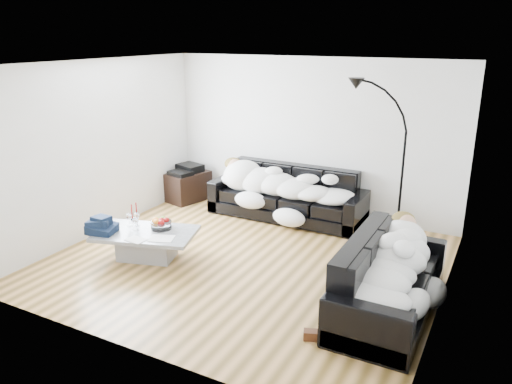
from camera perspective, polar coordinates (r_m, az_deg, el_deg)
The scene contains 24 objects.
ground at distance 6.83m, azimuth -1.18°, elevation -7.89°, with size 5.00×5.00×0.00m, color brown.
wall_back at distance 8.36m, azimuth 6.28°, elevation 6.24°, with size 5.00×0.02×2.60m, color silver.
wall_left at distance 7.87m, azimuth -17.46°, elevation 4.78°, with size 0.02×4.50×2.60m, color silver.
wall_right at distance 5.65m, azimuth 21.50°, elevation -0.58°, with size 0.02×4.50×2.60m, color silver.
ceiling at distance 6.17m, azimuth -1.34°, elevation 14.43°, with size 5.00×5.00×0.00m, color white.
sofa_back at distance 8.25m, azimuth 3.54°, elevation -0.17°, with size 2.57×0.89×0.84m, color black.
sofa_right at distance 5.72m, azimuth 15.09°, elevation -9.30°, with size 2.06×0.88×0.83m, color black.
sleeper_back at distance 8.15m, azimuth 3.43°, elevation 1.19°, with size 2.17×0.75×0.43m, color white, non-canonical shape.
sleeper_right at distance 5.62m, azimuth 15.27°, elevation -7.31°, with size 1.77×0.75×0.43m, color white, non-canonical shape.
teal_cushion at distance 6.18m, azimuth 16.15°, elevation -4.21°, with size 0.36×0.30×0.20m, color #0C594F.
coffee_table at distance 7.00m, azimuth -12.39°, elevation -5.92°, with size 1.33×0.78×0.39m, color #939699.
fruit_bowl at distance 6.95m, azimuth -10.79°, elevation -3.48°, with size 0.29×0.29×0.18m, color white.
wine_glass_a at distance 7.14m, azimuth -13.47°, elevation -3.03°, with size 0.08×0.08×0.19m, color white.
wine_glass_b at distance 7.15m, azimuth -14.29°, elevation -3.10°, with size 0.08×0.08×0.18m, color white.
wine_glass_c at distance 6.98m, azimuth -13.60°, elevation -3.54°, with size 0.08×0.08×0.19m, color white.
candle_left at distance 7.35m, azimuth -14.01°, elevation -2.27°, with size 0.04×0.04×0.23m, color maroon.
candle_right at distance 7.37m, azimuth -13.51°, elevation -2.12°, with size 0.05×0.05×0.25m, color maroon.
newspaper_a at distance 6.66m, azimuth -10.74°, elevation -5.20°, with size 0.32×0.24×0.01m, color silver.
newspaper_b at distance 6.69m, azimuth -13.55°, elevation -5.29°, with size 0.26×0.19×0.01m, color silver.
navy_jacket at distance 6.99m, azimuth -17.29°, elevation -3.10°, with size 0.39×0.32×0.19m, color black, non-canonical shape.
shoes at distance 5.30m, azimuth 8.14°, elevation -15.72°, with size 0.47×0.34×0.11m, color #472311, non-canonical shape.
av_cabinet at distance 9.25m, azimuth -7.83°, elevation 0.66°, with size 0.53×0.76×0.53m, color black.
stereo at distance 9.16m, azimuth -7.91°, elevation 2.62°, with size 0.44×0.34×0.13m, color black.
floor_lamp at distance 7.10m, azimuth 16.32°, elevation 1.42°, with size 0.76×0.30×2.09m, color black, non-canonical shape.
Camera 1 is at (2.99, -5.38, 2.96)m, focal length 35.00 mm.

